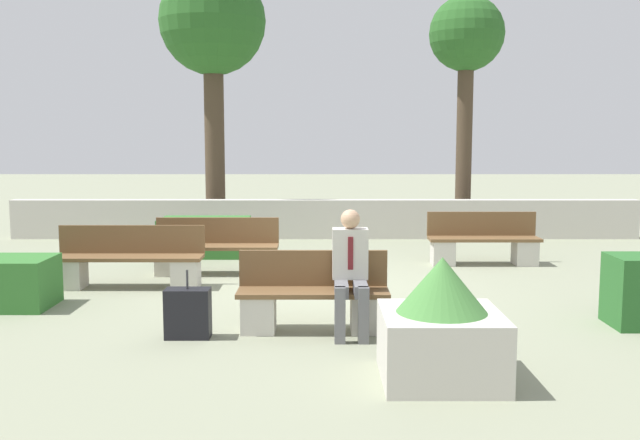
{
  "coord_description": "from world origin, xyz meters",
  "views": [
    {
      "loc": [
        -0.1,
        -9.7,
        2.1
      ],
      "look_at": [
        -0.05,
        0.5,
        0.9
      ],
      "focal_mm": 40.0,
      "sensor_mm": 36.0,
      "label": 1
    }
  ],
  "objects": [
    {
      "name": "tree_center_left",
      "position": [
        3.03,
        5.87,
        4.06
      ],
      "size": [
        1.61,
        1.61,
        5.09
      ],
      "color": "#473828",
      "rests_on": "ground_plane"
    },
    {
      "name": "perimeter_wall",
      "position": [
        0.0,
        4.91,
        0.4
      ],
      "size": [
        12.9,
        0.3,
        0.8
      ],
      "color": "beige",
      "rests_on": "ground_plane"
    },
    {
      "name": "suitcase",
      "position": [
        -1.48,
        -2.42,
        0.26
      ],
      "size": [
        0.47,
        0.25,
        0.72
      ],
      "color": "black",
      "rests_on": "ground_plane"
    },
    {
      "name": "bench_left_side",
      "position": [
        -2.77,
        0.09,
        0.34
      ],
      "size": [
        2.06,
        0.49,
        0.85
      ],
      "rotation": [
        0.0,
        0.0,
        -0.09
      ],
      "color": "brown",
      "rests_on": "ground_plane"
    },
    {
      "name": "bench_back",
      "position": [
        -1.69,
        1.05,
        0.33
      ],
      "size": [
        1.9,
        0.48,
        0.85
      ],
      "rotation": [
        0.0,
        0.0,
        -0.2
      ],
      "color": "brown",
      "rests_on": "ground_plane"
    },
    {
      "name": "person_seated_man",
      "position": [
        0.22,
        -2.28,
        0.73
      ],
      "size": [
        0.38,
        0.63,
        1.33
      ],
      "color": "slate",
      "rests_on": "ground_plane"
    },
    {
      "name": "hedge_block_near_right",
      "position": [
        -2.13,
        2.75,
        0.33
      ],
      "size": [
        1.55,
        0.89,
        0.67
      ],
      "color": "#33702D",
      "rests_on": "ground_plane"
    },
    {
      "name": "planter_corner_left",
      "position": [
        0.94,
        -3.72,
        0.47
      ],
      "size": [
        1.03,
        1.03,
        1.08
      ],
      "color": "beige",
      "rests_on": "ground_plane"
    },
    {
      "name": "bench_right_side",
      "position": [
        2.59,
        1.9,
        0.33
      ],
      "size": [
        1.81,
        0.49,
        0.85
      ],
      "rotation": [
        0.0,
        0.0,
        -0.11
      ],
      "color": "brown",
      "rests_on": "ground_plane"
    },
    {
      "name": "tree_leftmost",
      "position": [
        -2.4,
        5.94,
        4.4
      ],
      "size": [
        2.28,
        2.28,
        5.69
      ],
      "color": "#473828",
      "rests_on": "ground_plane"
    },
    {
      "name": "ground_plane",
      "position": [
        0.0,
        0.0,
        0.0
      ],
      "size": [
        60.0,
        60.0,
        0.0
      ],
      "primitive_type": "plane",
      "color": "gray"
    },
    {
      "name": "bench_front",
      "position": [
        -0.18,
        -2.14,
        0.32
      ],
      "size": [
        1.64,
        0.49,
        0.85
      ],
      "color": "brown",
      "rests_on": "ground_plane"
    }
  ]
}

